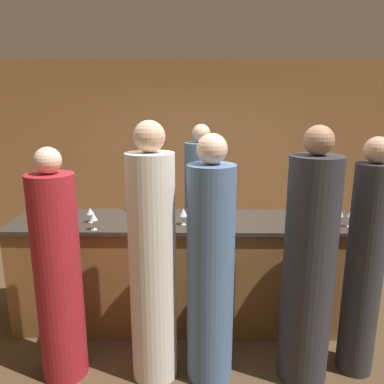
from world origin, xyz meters
name	(u,v)px	position (x,y,z in m)	size (l,w,h in m)	color
ground_plane	(186,319)	(0.00, 0.00, 0.00)	(14.00, 14.00, 0.00)	#4C3823
back_wall	(190,152)	(0.00, 2.44, 1.40)	(8.00, 0.06, 2.80)	olive
bar_counter	(186,271)	(0.00, 0.00, 0.54)	(3.31, 0.74, 1.07)	brown
bartender	(201,212)	(0.16, 0.87, 0.89)	(0.38, 0.38, 1.92)	#4C6B93
guest_0	(211,271)	(0.22, -0.78, 0.91)	(0.36, 0.36, 1.95)	#4C6B93
guest_1	(153,265)	(-0.23, -0.78, 0.96)	(0.36, 0.36, 2.04)	silver
guest_2	(58,276)	(-0.96, -0.78, 0.86)	(0.35, 0.35, 1.85)	maroon
guest_3	(364,266)	(1.42, -0.69, 0.91)	(0.28, 0.28, 1.92)	#2D2D33
guest_4	(309,268)	(0.96, -0.78, 0.93)	(0.39, 0.39, 2.01)	#2D2D33
wine_bottle_0	(138,201)	(-0.49, 0.26, 1.18)	(0.07, 0.07, 0.29)	black
wine_bottle_1	(330,207)	(1.39, 0.07, 1.18)	(0.07, 0.07, 0.27)	black
wine_bottle_2	(203,201)	(0.17, 0.26, 1.19)	(0.08, 0.08, 0.31)	black
wine_glass_0	(90,212)	(-0.88, -0.09, 1.17)	(0.07, 0.07, 0.14)	silver
wine_glass_1	(66,209)	(-1.12, -0.06, 1.19)	(0.08, 0.08, 0.17)	silver
wine_glass_2	(93,217)	(-0.79, -0.30, 1.18)	(0.07, 0.07, 0.15)	silver
wine_glass_3	(351,214)	(1.49, -0.19, 1.19)	(0.07, 0.07, 0.16)	silver
wine_glass_4	(144,210)	(-0.39, -0.05, 1.17)	(0.07, 0.07, 0.14)	silver
wine_glass_5	(183,213)	(-0.01, -0.15, 1.18)	(0.07, 0.07, 0.16)	silver
wine_glass_6	(340,213)	(1.41, -0.16, 1.19)	(0.06, 0.06, 0.17)	silver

